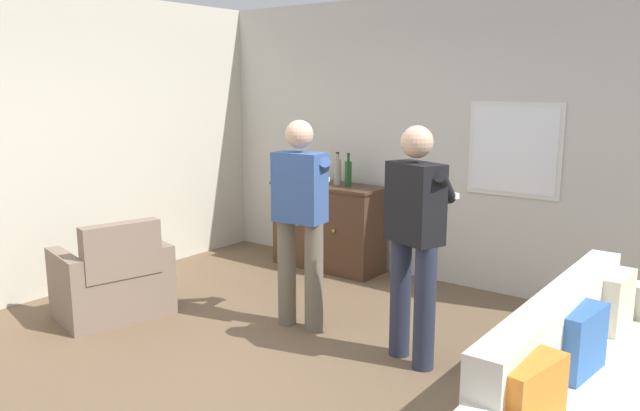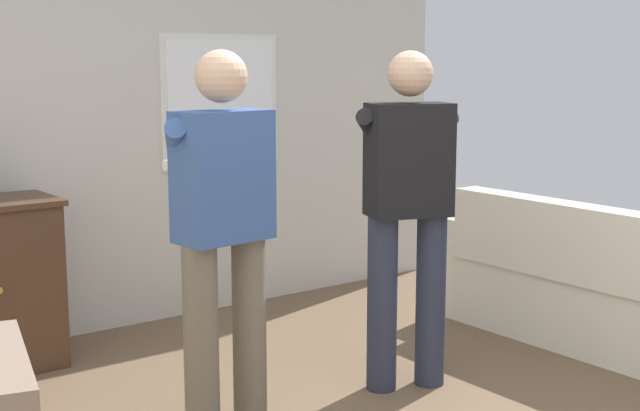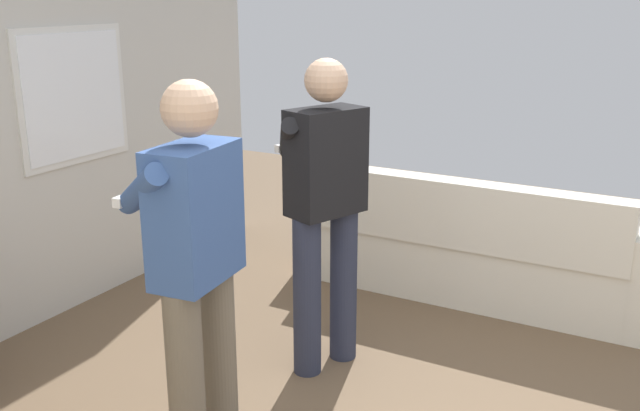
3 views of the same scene
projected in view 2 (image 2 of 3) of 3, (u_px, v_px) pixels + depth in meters
The scene contains 4 objects.
wall_back_with_window at pixel (101, 99), 5.30m from camera, with size 5.20×0.15×2.80m.
couch at pixel (622, 298), 4.91m from camera, with size 0.57×2.42×0.85m.
person_standing_left at pixel (222, 227), 3.78m from camera, with size 0.55×0.49×1.68m.
person_standing_right at pixel (407, 204), 4.37m from camera, with size 0.52×0.52×1.68m.
Camera 2 is at (-2.16, -2.38, 1.65)m, focal length 50.00 mm.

